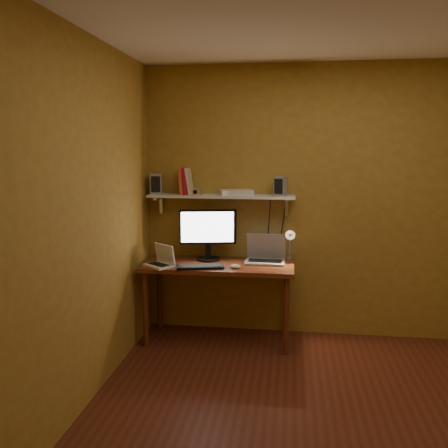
# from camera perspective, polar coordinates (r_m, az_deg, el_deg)

# --- Properties ---
(room) EXTENTS (3.44, 3.24, 2.64)m
(room) POSITION_cam_1_polar(r_m,az_deg,el_deg) (3.03, 13.50, -0.83)
(room) COLOR #5B2617
(room) RESTS_ON ground
(desk) EXTENTS (1.40, 0.60, 0.75)m
(desk) POSITION_cam_1_polar(r_m,az_deg,el_deg) (4.46, -0.69, -5.84)
(desk) COLOR maroon
(desk) RESTS_ON ground
(wall_shelf) EXTENTS (1.40, 0.25, 0.21)m
(wall_shelf) POSITION_cam_1_polar(r_m,az_deg,el_deg) (4.52, -0.33, 3.33)
(wall_shelf) COLOR silver
(wall_shelf) RESTS_ON room
(monitor) EXTENTS (0.54, 0.27, 0.49)m
(monitor) POSITION_cam_1_polar(r_m,az_deg,el_deg) (4.52, -1.92, -0.94)
(monitor) COLOR black
(monitor) RESTS_ON desk
(laptop) EXTENTS (0.38, 0.28, 0.27)m
(laptop) POSITION_cam_1_polar(r_m,az_deg,el_deg) (4.49, 5.03, -3.71)
(laptop) COLOR gray
(laptop) RESTS_ON desk
(netbook) EXTENTS (0.32, 0.30, 0.20)m
(netbook) POSITION_cam_1_polar(r_m,az_deg,el_deg) (4.37, -7.55, -4.32)
(netbook) COLOR silver
(netbook) RESTS_ON desk
(keyboard) EXTENTS (0.44, 0.24, 0.02)m
(keyboard) POSITION_cam_1_polar(r_m,az_deg,el_deg) (4.27, -2.88, -5.17)
(keyboard) COLOR black
(keyboard) RESTS_ON desk
(mouse) EXTENTS (0.10, 0.07, 0.04)m
(mouse) POSITION_cam_1_polar(r_m,az_deg,el_deg) (4.25, 1.39, -5.12)
(mouse) COLOR silver
(mouse) RESTS_ON desk
(desk_lamp) EXTENTS (0.09, 0.23, 0.38)m
(desk_lamp) POSITION_cam_1_polar(r_m,az_deg,el_deg) (4.46, 7.96, -2.02)
(desk_lamp) COLOR silver
(desk_lamp) RESTS_ON desk
(speaker_left) EXTENTS (0.13, 0.13, 0.20)m
(speaker_left) POSITION_cam_1_polar(r_m,az_deg,el_deg) (4.65, -8.17, 4.80)
(speaker_left) COLOR gray
(speaker_left) RESTS_ON wall_shelf
(speaker_right) EXTENTS (0.13, 0.13, 0.18)m
(speaker_right) POSITION_cam_1_polar(r_m,az_deg,el_deg) (4.46, 6.79, 4.56)
(speaker_right) COLOR gray
(speaker_right) RESTS_ON wall_shelf
(books) EXTENTS (0.13, 0.17, 0.26)m
(books) POSITION_cam_1_polar(r_m,az_deg,el_deg) (4.58, -4.63, 5.17)
(books) COLOR #C04D28
(books) RESTS_ON wall_shelf
(shelf_camera) EXTENTS (0.11, 0.07, 0.06)m
(shelf_camera) POSITION_cam_1_polar(r_m,az_deg,el_deg) (4.49, -3.38, 3.89)
(shelf_camera) COLOR silver
(shelf_camera) RESTS_ON wall_shelf
(router) EXTENTS (0.35, 0.29, 0.05)m
(router) POSITION_cam_1_polar(r_m,az_deg,el_deg) (4.50, 1.45, 3.83)
(router) COLOR silver
(router) RESTS_ON wall_shelf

